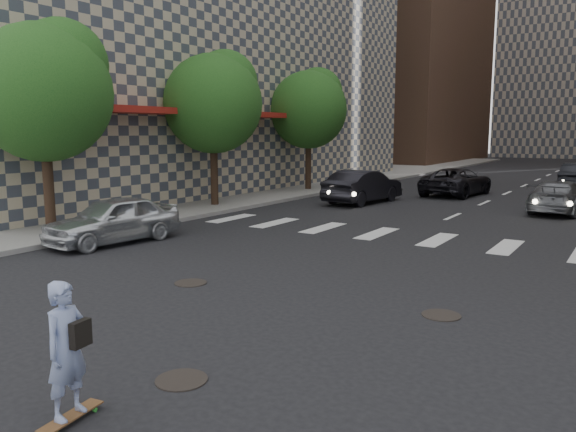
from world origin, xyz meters
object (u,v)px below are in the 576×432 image
silver_sedan (113,220)px  traffic_car_a (363,186)px  skateboarder (67,350)px  tree_b (216,99)px  tree_c (311,106)px  traffic_car_c (457,182)px  tree_a (47,87)px  traffic_car_b (560,197)px

silver_sedan → traffic_car_a: bearing=86.4°
traffic_car_a → skateboarder: bearing=112.3°
tree_b → skateboarder: (10.36, -15.12, -3.77)m
tree_b → tree_c: size_ratio=1.00×
traffic_car_c → tree_c: bearing=23.7°
silver_sedan → traffic_car_c: traffic_car_c is taller
skateboarder → traffic_car_c: bearing=87.8°
skateboarder → traffic_car_a: skateboarder is taller
traffic_car_c → traffic_car_a: bearing=69.3°
tree_a → silver_sedan: 4.65m
tree_b → traffic_car_b: size_ratio=1.46×
tree_a → traffic_car_b: size_ratio=1.46×
tree_b → traffic_car_a: (4.68, 4.86, -3.88)m
tree_a → skateboarder: (10.36, -7.12, -3.77)m
silver_sedan → traffic_car_a: 12.84m
traffic_car_b → silver_sedan: bearing=58.8°
tree_c → tree_b: bearing=-90.0°
traffic_car_b → tree_a: bearing=53.2°
tree_a → tree_b: (0.00, 8.00, 0.00)m
traffic_car_a → traffic_car_b: bearing=-163.8°
tree_a → traffic_car_c: tree_a is taller
skateboarder → traffic_car_a: bearing=97.1°
tree_b → tree_c: (0.00, 8.00, 0.00)m
tree_b → tree_a: bearing=-90.0°
tree_c → traffic_car_a: size_ratio=1.42×
traffic_car_a → traffic_car_c: 6.20m
tree_c → traffic_car_c: bearing=18.1°
tree_c → traffic_car_a: tree_c is taller
traffic_car_b → traffic_car_a: bearing=14.9°
skateboarder → traffic_car_b: bearing=74.7°
tree_a → tree_c: 16.00m
tree_b → tree_c: 8.00m
tree_a → skateboarder: bearing=-34.5°
silver_sedan → traffic_car_a: (2.22, 12.64, 0.07)m
tree_b → skateboarder: tree_b is taller
tree_a → silver_sedan: (2.45, 0.22, -3.95)m
traffic_car_a → silver_sedan: bearing=86.5°
tree_a → traffic_car_c: size_ratio=1.30×
tree_a → silver_sedan: size_ratio=1.61×
tree_a → traffic_car_c: (7.42, 18.43, -3.94)m
tree_c → traffic_car_a: 6.84m
tree_c → traffic_car_b: (12.81, -1.74, -3.99)m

